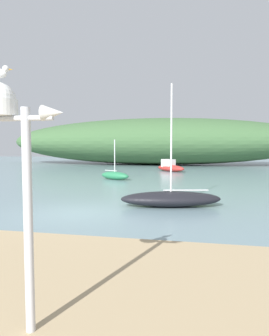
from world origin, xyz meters
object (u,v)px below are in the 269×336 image
at_px(mast_structure, 10,132).
at_px(motorboat_off_point, 170,167).
at_px(sailboat_outer_mooring, 115,175).
at_px(sailboat_near_shore, 171,199).

bearing_deg(mast_structure, motorboat_off_point, 91.13).
relative_size(mast_structure, sailboat_outer_mooring, 1.03).
bearing_deg(sailboat_near_shore, sailboat_outer_mooring, 117.96).
bearing_deg(sailboat_near_shore, motorboat_off_point, 95.34).
bearing_deg(sailboat_near_shore, mast_structure, -96.87).
height_order(sailboat_near_shore, sailboat_outer_mooring, sailboat_near_shore).
distance_m(sailboat_near_shore, motorboat_off_point, 18.90).
height_order(mast_structure, sailboat_outer_mooring, mast_structure).
bearing_deg(motorboat_off_point, sailboat_near_shore, -84.66).
xyz_separation_m(mast_structure, motorboat_off_point, (-0.57, 28.72, -2.35)).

